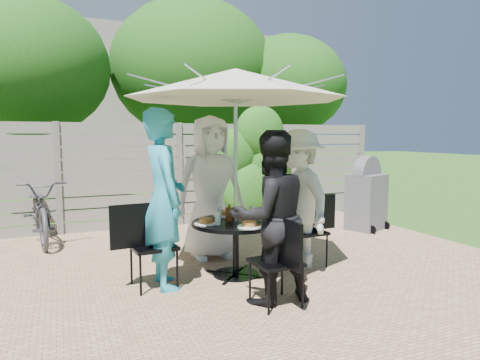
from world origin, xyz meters
name	(u,v)px	position (x,y,z in m)	size (l,w,h in m)	color
backyard_envelope	(124,106)	(0.09, 10.29, 2.61)	(60.00, 60.00, 5.00)	#325A1C
patio_table	(236,238)	(-0.14, 0.00, 0.45)	(1.01, 1.01, 0.65)	black
umbrella	(236,84)	(-0.14, 0.00, 2.19)	(2.49, 2.49, 2.36)	silver
chair_back	(207,237)	(-0.16, 0.96, 0.25)	(0.42, 0.61, 0.83)	black
person_back	(210,188)	(-0.15, 0.83, 0.94)	(0.92, 0.60, 1.89)	white
chair_left	(152,263)	(-1.10, -0.02, 0.28)	(0.69, 0.48, 0.93)	black
person_left	(164,199)	(-0.97, -0.02, 0.96)	(0.70, 0.46, 1.91)	teal
chair_front	(277,280)	(-0.11, -0.96, 0.26)	(0.44, 0.64, 0.88)	black
person_front	(270,218)	(-0.12, -0.83, 0.84)	(0.82, 0.64, 1.68)	black
chair_right	(307,245)	(0.83, 0.02, 0.27)	(0.65, 0.44, 0.89)	black
person_right	(298,199)	(0.69, 0.02, 0.85)	(1.10, 0.63, 1.70)	silver
plate_back	(224,214)	(-0.14, 0.36, 0.67)	(0.26, 0.26, 0.06)	white
plate_left	(206,222)	(-0.50, -0.01, 0.67)	(0.26, 0.26, 0.06)	white
plate_front	(249,225)	(-0.13, -0.36, 0.67)	(0.26, 0.26, 0.06)	white
plate_right	(264,217)	(0.22, 0.01, 0.67)	(0.26, 0.26, 0.06)	white
glass_back	(219,212)	(-0.25, 0.26, 0.72)	(0.07, 0.07, 0.14)	silver
glass_left	(218,219)	(-0.39, -0.11, 0.72)	(0.07, 0.07, 0.14)	silver
glass_right	(252,212)	(0.12, 0.11, 0.72)	(0.07, 0.07, 0.14)	silver
syrup_jug	(229,214)	(-0.20, 0.05, 0.73)	(0.09, 0.09, 0.16)	#59280C
coffee_cup	(236,212)	(-0.04, 0.22, 0.71)	(0.08, 0.08, 0.12)	#C6B293
bicycle	(40,211)	(-2.27, 2.60, 0.49)	(0.65, 1.86, 0.98)	#333338
bbq_grill	(366,197)	(2.84, 1.37, 0.58)	(0.76, 0.68, 1.28)	#5B5A5F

